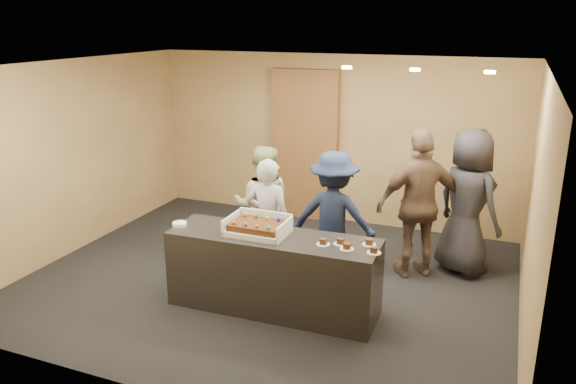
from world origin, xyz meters
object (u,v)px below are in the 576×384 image
at_px(person_sage_man, 263,205).
at_px(plate_stack, 180,224).
at_px(sheet_cake, 257,226).
at_px(serving_counter, 273,273).
at_px(person_server_grey, 268,222).
at_px(storage_cabinet, 305,146).
at_px(person_navy_man, 333,217).
at_px(person_dark_suit, 468,202).
at_px(cake_box, 258,229).
at_px(person_brown_extra, 420,204).

bearing_deg(person_sage_man, plate_stack, 53.87).
bearing_deg(person_sage_man, sheet_cake, 96.68).
distance_m(serving_counter, person_server_grey, 0.80).
bearing_deg(serving_counter, storage_cabinet, 102.36).
bearing_deg(serving_counter, plate_stack, -175.97).
distance_m(storage_cabinet, plate_stack, 3.24).
distance_m(person_navy_man, person_dark_suit, 1.77).
relative_size(serving_counter, sheet_cake, 4.13).
relative_size(cake_box, person_navy_man, 0.40).
bearing_deg(serving_counter, sheet_cake, 178.40).
relative_size(serving_counter, person_server_grey, 1.49).
height_order(person_server_grey, person_dark_suit, person_dark_suit).
distance_m(cake_box, person_server_grey, 0.64).
bearing_deg(cake_box, plate_stack, -171.79).
bearing_deg(person_server_grey, serving_counter, 118.10).
distance_m(person_navy_man, person_brown_extra, 1.12).
bearing_deg(person_navy_man, sheet_cake, 52.22).
height_order(person_sage_man, person_brown_extra, person_brown_extra).
xyz_separation_m(serving_counter, cake_box, (-0.19, 0.03, 0.50)).
relative_size(serving_counter, person_brown_extra, 1.24).
height_order(person_brown_extra, person_dark_suit, person_brown_extra).
distance_m(serving_counter, storage_cabinet, 3.28).
relative_size(cake_box, person_server_grey, 0.42).
bearing_deg(sheet_cake, plate_stack, -173.27).
bearing_deg(serving_counter, person_sage_man, 117.87).
relative_size(sheet_cake, person_server_grey, 0.36).
distance_m(sheet_cake, person_server_grey, 0.67).
height_order(sheet_cake, plate_stack, sheet_cake).
xyz_separation_m(cake_box, person_sage_man, (-0.47, 1.14, -0.13)).
height_order(plate_stack, person_navy_man, person_navy_man).
distance_m(storage_cabinet, person_brown_extra, 2.65).
distance_m(plate_stack, person_server_grey, 1.10).
height_order(person_sage_man, person_navy_man, person_navy_man).
relative_size(serving_counter, cake_box, 3.52).
bearing_deg(person_dark_suit, person_server_grey, 65.47).
height_order(serving_counter, sheet_cake, sheet_cake).
relative_size(serving_counter, person_sage_man, 1.47).
relative_size(serving_counter, plate_stack, 14.33).
relative_size(sheet_cake, person_navy_man, 0.34).
height_order(person_navy_man, person_brown_extra, person_brown_extra).
bearing_deg(person_sage_man, person_dark_suit, -179.85).
xyz_separation_m(plate_stack, person_dark_suit, (3.07, 1.98, 0.04)).
height_order(cake_box, person_dark_suit, person_dark_suit).
relative_size(person_navy_man, person_dark_suit, 0.88).
height_order(cake_box, person_server_grey, person_server_grey).
bearing_deg(storage_cabinet, person_sage_man, -86.71).
bearing_deg(cake_box, serving_counter, -7.60).
bearing_deg(person_sage_man, serving_counter, 104.23).
bearing_deg(plate_stack, cake_box, 8.21).
bearing_deg(sheet_cake, person_navy_man, 59.11).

